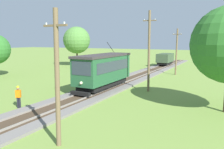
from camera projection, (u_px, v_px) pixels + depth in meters
The scene contains 7 objects.
red_tram at pixel (103, 70), 23.68m from camera, with size 2.60×8.54×4.79m.
freight_car at pixel (165, 59), 45.73m from camera, with size 2.40×5.20×2.31m.
utility_pole_near_tram at pixel (57, 77), 10.88m from camera, with size 1.40×0.35×6.78m.
utility_pole_mid at pixel (149, 51), 22.77m from camera, with size 1.40×0.37×8.23m.
utility_pole_far at pixel (177, 51), 34.28m from camera, with size 1.40×0.47×7.07m.
track_worker at pixel (18, 96), 17.49m from camera, with size 0.45×0.38×1.78m.
tree_left_far at pixel (77, 40), 45.88m from camera, with size 5.50×5.50×8.09m.
Camera 1 is at (11.82, -0.50, 5.27)m, focal length 35.88 mm.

